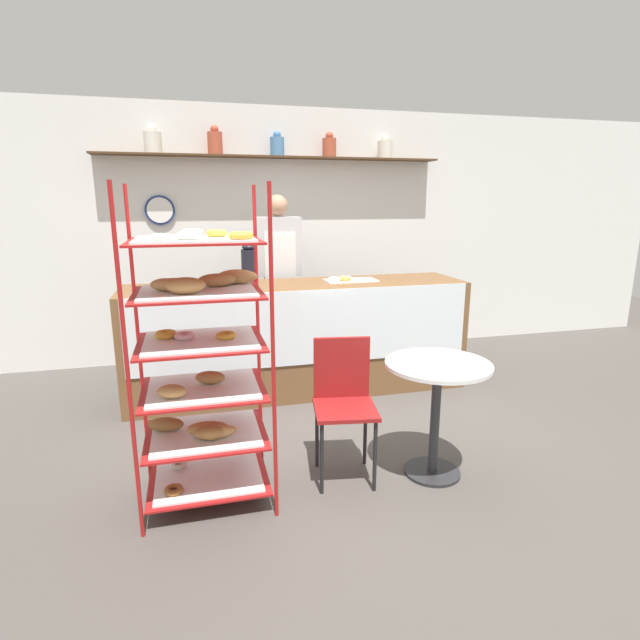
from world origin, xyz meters
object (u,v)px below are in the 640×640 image
Objects in this scene: cafe_chair at (343,393)px; donut_tray_counter at (346,279)px; cafe_table at (437,392)px; person_worker at (279,276)px; coffee_carafe at (249,265)px; pastry_rack at (201,358)px.

donut_tray_counter is (0.49, 1.51, 0.48)m from cafe_chair.
cafe_table is 1.60× the size of donut_tray_counter.
person_worker is at bearing 104.27° from cafe_table.
person_worker is 4.97× the size of coffee_carafe.
pastry_rack reaches higher than person_worker.
cafe_chair is 1.74m from coffee_carafe.
person_worker reaches higher than donut_tray_counter.
pastry_rack is 2.41× the size of cafe_table.
cafe_table is 0.85× the size of cafe_chair.
pastry_rack reaches higher than donut_tray_counter.
coffee_carafe is (-0.36, -0.57, 0.20)m from person_worker.
cafe_chair is at bearing 4.85° from pastry_rack.
person_worker reaches higher than cafe_table.
coffee_carafe reaches higher than cafe_table.
cafe_chair is 2.46× the size of coffee_carafe.
pastry_rack is 2.06× the size of cafe_chair.
cafe_table is at bearing -75.73° from person_worker.
person_worker is (0.83, 2.21, 0.11)m from pastry_rack.
coffee_carafe is (-0.39, 1.57, 0.63)m from cafe_chair.
donut_tray_counter is at bearing -50.03° from person_worker.
pastry_rack is at bearing -106.13° from coffee_carafe.
coffee_carafe is at bearing 113.03° from cafe_chair.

